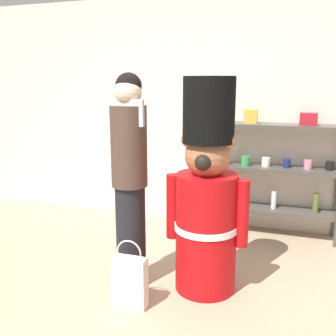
{
  "coord_description": "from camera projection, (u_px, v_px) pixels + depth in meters",
  "views": [
    {
      "loc": [
        1.0,
        -2.21,
        1.66
      ],
      "look_at": [
        0.08,
        0.55,
        1.0
      ],
      "focal_mm": 41.27,
      "sensor_mm": 36.0,
      "label": 1
    }
  ],
  "objects": [
    {
      "name": "person_shopper",
      "position": [
        130.0,
        176.0,
        3.03
      ],
      "size": [
        0.3,
        0.28,
        1.72
      ],
      "color": "black",
      "rests_on": "ground_plane"
    },
    {
      "name": "shopping_bag",
      "position": [
        130.0,
        281.0,
        2.87
      ],
      "size": [
        0.26,
        0.1,
        0.53
      ],
      "color": "silver",
      "rests_on": "ground_plane"
    },
    {
      "name": "merchandise_shelf",
      "position": [
        276.0,
        166.0,
        4.13
      ],
      "size": [
        1.34,
        0.35,
        1.54
      ],
      "color": "#4C4742",
      "rests_on": "ground_plane"
    },
    {
      "name": "back_wall",
      "position": [
        206.0,
        113.0,
        4.47
      ],
      "size": [
        6.4,
        0.12,
        2.6
      ],
      "primitive_type": "cube",
      "color": "silver",
      "rests_on": "ground_plane"
    },
    {
      "name": "ground_plane",
      "position": [
        132.0,
        322.0,
        2.72
      ],
      "size": [
        6.4,
        6.4,
        0.0
      ],
      "primitive_type": "plane",
      "color": "tan"
    },
    {
      "name": "teddy_bear_guard",
      "position": [
        207.0,
        198.0,
        3.01
      ],
      "size": [
        0.66,
        0.5,
        1.69
      ],
      "color": "red",
      "rests_on": "ground_plane"
    }
  ]
}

